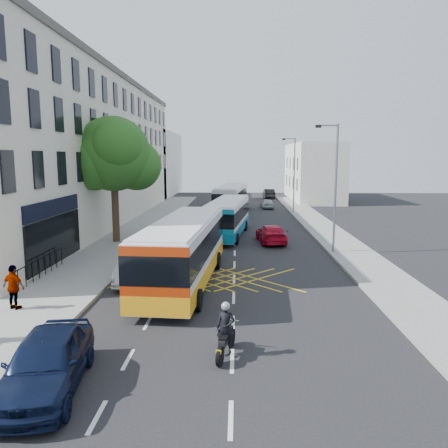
# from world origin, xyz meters

# --- Properties ---
(ground) EXTENTS (120.00, 120.00, 0.00)m
(ground) POSITION_xyz_m (0.00, 0.00, 0.00)
(ground) COLOR black
(ground) RESTS_ON ground
(pavement_left) EXTENTS (5.00, 70.00, 0.15)m
(pavement_left) POSITION_xyz_m (-8.50, 15.00, 0.07)
(pavement_left) COLOR gray
(pavement_left) RESTS_ON ground
(pavement_right) EXTENTS (3.00, 70.00, 0.15)m
(pavement_right) POSITION_xyz_m (7.50, 15.00, 0.07)
(pavement_right) COLOR gray
(pavement_right) RESTS_ON ground
(terrace_main) EXTENTS (8.30, 45.00, 13.50)m
(terrace_main) POSITION_xyz_m (-14.00, 24.49, 6.76)
(terrace_main) COLOR beige
(terrace_main) RESTS_ON ground
(terrace_far) EXTENTS (8.00, 20.00, 10.00)m
(terrace_far) POSITION_xyz_m (-14.00, 55.00, 5.00)
(terrace_far) COLOR silver
(terrace_far) RESTS_ON ground
(building_right) EXTENTS (6.00, 18.00, 8.00)m
(building_right) POSITION_xyz_m (11.00, 48.00, 4.00)
(building_right) COLOR silver
(building_right) RESTS_ON ground
(street_tree) EXTENTS (6.30, 5.70, 8.80)m
(street_tree) POSITION_xyz_m (-8.51, 14.97, 6.29)
(street_tree) COLOR #382619
(street_tree) RESTS_ON pavement_left
(lamp_near) EXTENTS (1.45, 0.15, 8.00)m
(lamp_near) POSITION_xyz_m (6.20, 12.00, 4.62)
(lamp_near) COLOR slate
(lamp_near) RESTS_ON pavement_right
(lamp_far) EXTENTS (1.45, 0.15, 8.00)m
(lamp_far) POSITION_xyz_m (6.20, 32.00, 4.62)
(lamp_far) COLOR slate
(lamp_far) RESTS_ON pavement_right
(railings) EXTENTS (0.08, 5.60, 1.14)m
(railings) POSITION_xyz_m (-9.70, 5.30, 0.72)
(railings) COLOR black
(railings) RESTS_ON pavement_left
(bus_near) EXTENTS (3.41, 11.40, 3.16)m
(bus_near) POSITION_xyz_m (-2.43, 5.13, 1.66)
(bus_near) COLOR silver
(bus_near) RESTS_ON ground
(bus_mid) EXTENTS (3.57, 10.32, 2.84)m
(bus_mid) POSITION_xyz_m (-0.60, 18.16, 1.50)
(bus_mid) COLOR silver
(bus_mid) RESTS_ON ground
(bus_far) EXTENTS (3.71, 11.00, 3.03)m
(bus_far) POSITION_xyz_m (-0.53, 32.48, 1.60)
(bus_far) COLOR silver
(bus_far) RESTS_ON ground
(motorbike) EXTENTS (0.74, 1.96, 1.77)m
(motorbike) POSITION_xyz_m (-0.20, -2.68, 0.83)
(motorbike) COLOR black
(motorbike) RESTS_ON ground
(parked_car_blue) EXTENTS (2.45, 4.84, 1.58)m
(parked_car_blue) POSITION_xyz_m (-4.90, -4.80, 0.79)
(parked_car_blue) COLOR #0C1632
(parked_car_blue) RESTS_ON ground
(parked_car_silver) EXTENTS (1.97, 4.72, 1.52)m
(parked_car_silver) POSITION_xyz_m (-4.90, 5.60, 0.76)
(parked_car_silver) COLOR #929599
(parked_car_silver) RESTS_ON ground
(red_hatchback) EXTENTS (2.20, 4.62, 1.30)m
(red_hatchback) POSITION_xyz_m (2.61, 15.56, 0.65)
(red_hatchback) COLOR #B4071D
(red_hatchback) RESTS_ON ground
(distant_car_grey) EXTENTS (3.02, 5.56, 1.48)m
(distant_car_grey) POSITION_xyz_m (-1.69, 38.40, 0.74)
(distant_car_grey) COLOR #45494E
(distant_car_grey) RESTS_ON ground
(distant_car_silver) EXTENTS (1.61, 3.51, 1.17)m
(distant_car_silver) POSITION_xyz_m (3.75, 36.79, 0.58)
(distant_car_silver) COLOR #AEB1B6
(distant_car_silver) RESTS_ON ground
(distant_car_dark) EXTENTS (1.70, 4.28, 1.38)m
(distant_car_dark) POSITION_xyz_m (4.89, 49.87, 0.69)
(distant_car_dark) COLOR black
(distant_car_dark) RESTS_ON ground
(pedestrian_far) EXTENTS (1.14, 0.77, 1.80)m
(pedestrian_far) POSITION_xyz_m (-8.70, 0.92, 1.05)
(pedestrian_far) COLOR gray
(pedestrian_far) RESTS_ON pavement_left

